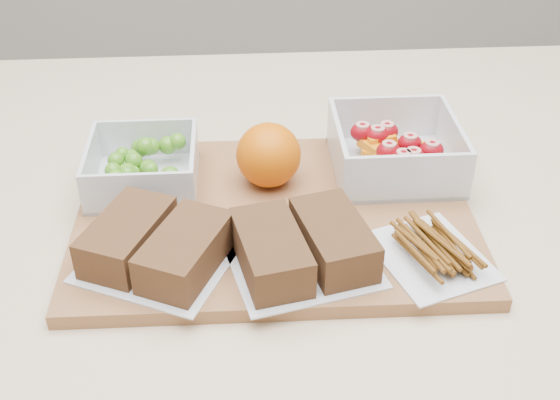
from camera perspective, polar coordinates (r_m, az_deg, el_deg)
The scene contains 7 objects.
cutting_board at distance 0.75m, azimuth -0.44°, elevation -1.35°, with size 0.42×0.30×0.02m, color #93633C.
grape_container at distance 0.80m, azimuth -10.94°, elevation 2.67°, with size 0.12×0.12×0.05m.
fruit_container at distance 0.82m, azimuth 9.29°, elevation 3.87°, with size 0.14×0.14×0.06m.
orange at distance 0.78m, azimuth -0.93°, elevation 3.67°, with size 0.07×0.07×0.07m, color #DE6105.
sandwich_bag_left at distance 0.68m, azimuth -10.01°, elevation -3.63°, with size 0.17×0.17×0.04m.
sandwich_bag_center at distance 0.67m, azimuth 1.85°, elevation -3.79°, with size 0.16×0.15×0.04m.
pretzel_bag at distance 0.70m, azimuth 12.21°, elevation -3.76°, with size 0.13×0.14×0.03m.
Camera 1 is at (-0.06, -0.61, 1.36)m, focal length 45.00 mm.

